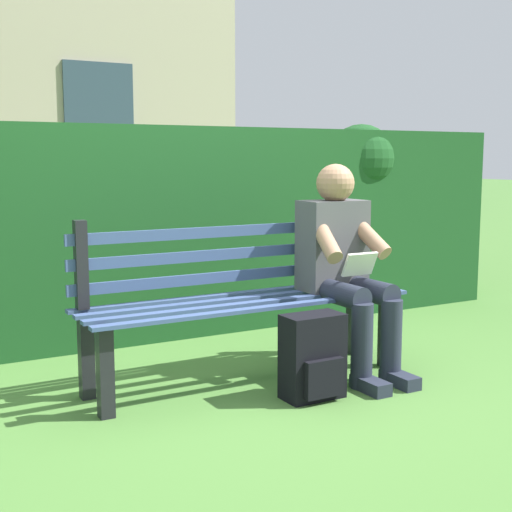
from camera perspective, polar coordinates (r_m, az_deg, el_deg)
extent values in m
plane|color=#477533|center=(3.97, -0.72, -10.01)|extent=(60.00, 60.00, 0.00)
cube|color=black|center=(4.25, 10.43, -5.86)|extent=(0.07, 0.07, 0.44)
cube|color=black|center=(3.45, -12.03, -9.15)|extent=(0.07, 0.07, 0.44)
cube|color=black|center=(4.49, 7.87, -5.07)|extent=(0.07, 0.07, 0.44)
cube|color=black|center=(3.74, -13.49, -7.86)|extent=(0.07, 0.07, 0.44)
cube|color=#384C7A|center=(4.04, -2.14, -3.14)|extent=(1.86, 0.06, 0.02)
cube|color=#384C7A|center=(3.92, -1.22, -3.47)|extent=(1.86, 0.06, 0.02)
cube|color=#384C7A|center=(3.80, -0.23, -3.83)|extent=(1.86, 0.06, 0.02)
cube|color=#384C7A|center=(3.68, 0.81, -4.21)|extent=(1.86, 0.06, 0.02)
cube|color=black|center=(4.44, 7.67, 0.90)|extent=(0.06, 0.06, 0.45)
cube|color=black|center=(3.68, -13.89, -0.70)|extent=(0.06, 0.06, 0.45)
cube|color=#384C7A|center=(4.01, -2.08, -1.64)|extent=(1.86, 0.02, 0.06)
cube|color=#384C7A|center=(3.99, -2.09, 0.18)|extent=(1.86, 0.02, 0.06)
cube|color=#384C7A|center=(3.97, -2.10, 2.01)|extent=(1.86, 0.02, 0.06)
cube|color=#4C4C51|center=(4.14, 6.16, 0.88)|extent=(0.38, 0.22, 0.52)
sphere|color=#A57A5B|center=(4.09, 6.40, 5.84)|extent=(0.22, 0.22, 0.22)
cylinder|color=#232838|center=(4.07, 8.99, -2.71)|extent=(0.13, 0.42, 0.13)
cylinder|color=#232838|center=(3.95, 6.71, -2.99)|extent=(0.13, 0.42, 0.13)
cylinder|color=#232838|center=(3.96, 10.80, -6.74)|extent=(0.12, 0.12, 0.46)
cylinder|color=#232838|center=(3.84, 8.51, -7.16)|extent=(0.12, 0.12, 0.46)
cube|color=#232838|center=(3.96, 11.49, -9.71)|extent=(0.10, 0.24, 0.07)
cube|color=#232838|center=(3.84, 9.19, -10.23)|extent=(0.10, 0.24, 0.07)
cylinder|color=#A57A5B|center=(4.11, 9.02, 1.64)|extent=(0.14, 0.32, 0.26)
cylinder|color=#A57A5B|center=(3.93, 5.59, 1.41)|extent=(0.14, 0.32, 0.26)
cube|color=white|center=(3.94, 8.35, -0.65)|extent=(0.20, 0.07, 0.13)
cube|color=#19471E|center=(4.98, -7.95, 2.00)|extent=(5.65, 0.60, 1.43)
sphere|color=#19471E|center=(5.72, 8.44, 7.78)|extent=(0.54, 0.54, 0.54)
cube|color=#334756|center=(9.41, -12.50, 11.38)|extent=(0.90, 0.04, 1.20)
cube|color=black|center=(3.66, 4.57, -8.04)|extent=(0.31, 0.18, 0.44)
cube|color=black|center=(3.60, 5.53, -9.78)|extent=(0.22, 0.04, 0.19)
cylinder|color=black|center=(3.78, 4.88, -7.16)|extent=(0.04, 0.04, 0.26)
cylinder|color=black|center=(3.69, 2.46, -7.55)|extent=(0.04, 0.04, 0.26)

